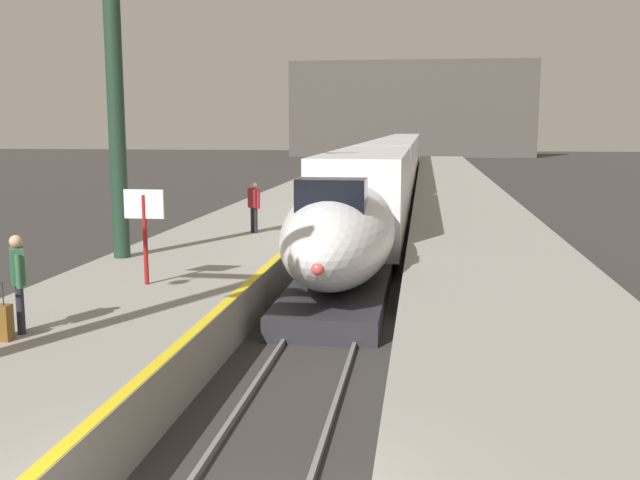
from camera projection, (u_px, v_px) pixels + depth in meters
platform_left at (281, 219)px, 31.51m from camera, size 4.80×110.00×1.05m
platform_right at (470, 223)px, 30.37m from camera, size 4.80×110.00×1.05m
platform_left_safety_stripe at (333, 208)px, 31.10m from camera, size 0.20×107.80×0.01m
rail_main_left at (362, 223)px, 33.80m from camera, size 0.08×110.00×0.12m
rail_main_right at (394, 223)px, 33.59m from camera, size 0.08×110.00×0.12m
highspeed_train_main at (394, 163)px, 51.14m from camera, size 2.92×76.50×3.60m
station_column_mid at (113, 37)px, 18.52m from camera, size 4.00×0.68×9.62m
passenger_near_edge at (18, 276)px, 12.17m from camera, size 0.39×0.49×1.69m
passenger_mid_platform at (254, 203)px, 23.71m from camera, size 0.46×0.41×1.69m
departure_info_board at (144, 217)px, 15.88m from camera, size 0.90×0.10×2.12m
terminus_back_wall at (411, 109)px, 105.45m from camera, size 36.00×2.00×14.00m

